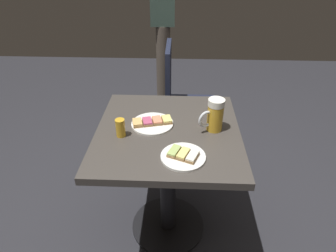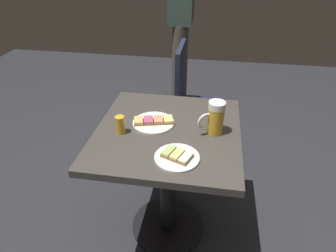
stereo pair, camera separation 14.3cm
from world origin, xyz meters
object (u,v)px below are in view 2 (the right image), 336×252
(patron_standing, at_px, (181,15))
(plate_far, at_px, (177,157))
(beer_mug, at_px, (215,118))
(beer_glass_small, at_px, (120,125))
(plate_near, at_px, (154,122))
(cafe_chair, at_px, (193,101))

(patron_standing, bearing_deg, plate_far, 5.21)
(beer_mug, distance_m, beer_glass_small, 0.45)
(beer_mug, bearing_deg, plate_near, -6.02)
(plate_near, relative_size, beer_mug, 1.29)
(plate_near, distance_m, beer_mug, 0.31)
(plate_far, bearing_deg, beer_mug, -123.06)
(plate_near, height_order, beer_mug, beer_mug)
(plate_near, relative_size, cafe_chair, 0.23)
(beer_glass_small, bearing_deg, plate_far, 152.55)
(plate_far, relative_size, cafe_chair, 0.21)
(plate_far, height_order, cafe_chair, cafe_chair)
(plate_near, xyz_separation_m, beer_mug, (-0.30, 0.03, 0.07))
(beer_mug, height_order, beer_glass_small, beer_mug)
(plate_near, bearing_deg, patron_standing, -89.55)
(beer_mug, xyz_separation_m, patron_standing, (0.31, -1.19, 0.20))
(beer_glass_small, relative_size, patron_standing, 0.05)
(plate_near, bearing_deg, plate_far, 121.03)
(plate_far, xyz_separation_m, beer_glass_small, (0.29, -0.15, 0.03))
(plate_near, xyz_separation_m, plate_far, (-0.15, 0.26, -0.00))
(cafe_chair, bearing_deg, plate_near, -13.70)
(plate_far, bearing_deg, beer_glass_small, -27.45)
(beer_mug, height_order, patron_standing, patron_standing)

